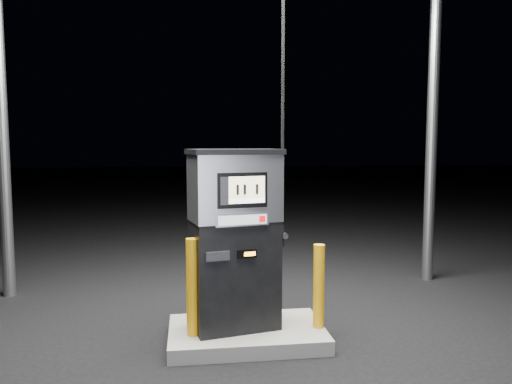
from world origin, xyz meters
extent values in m
plane|color=black|center=(0.00, 0.00, 0.00)|extent=(80.00, 80.00, 0.00)
cube|color=slate|center=(0.00, 0.00, 0.07)|extent=(1.60, 1.00, 0.15)
cylinder|color=gray|center=(-3.00, 2.00, 2.25)|extent=(0.16, 0.16, 4.50)
cylinder|color=gray|center=(3.00, 2.00, 2.25)|extent=(0.16, 0.16, 4.50)
cube|color=black|center=(-0.12, 0.02, 0.71)|extent=(0.94, 0.66, 1.12)
cube|color=silver|center=(-0.12, 0.02, 1.61)|extent=(0.96, 0.68, 0.67)
cube|color=black|center=(-0.12, 0.02, 1.97)|extent=(1.00, 0.72, 0.05)
cube|color=black|center=(-0.07, -0.24, 1.60)|extent=(0.50, 0.13, 0.34)
cube|color=beige|center=(-0.02, -0.24, 1.63)|extent=(0.36, 0.08, 0.22)
cube|color=white|center=(-0.02, -0.24, 1.50)|extent=(0.36, 0.08, 0.04)
cube|color=silver|center=(-0.07, -0.24, 1.32)|extent=(0.53, 0.14, 0.13)
cube|color=#B0B4B9|center=(-0.06, -0.25, 1.32)|extent=(0.48, 0.11, 0.09)
cube|color=red|center=(0.13, -0.21, 1.32)|extent=(0.06, 0.02, 0.06)
cube|color=black|center=(-0.02, -0.23, 0.98)|extent=(0.20, 0.06, 0.08)
cube|color=orange|center=(0.01, -0.23, 0.98)|extent=(0.11, 0.03, 0.04)
cube|color=black|center=(-0.31, -0.29, 0.98)|extent=(0.23, 0.07, 0.09)
cube|color=black|center=(0.34, 0.11, 1.09)|extent=(0.12, 0.18, 0.22)
cylinder|color=gray|center=(0.39, 0.13, 1.09)|extent=(0.10, 0.21, 0.06)
cylinder|color=black|center=(0.38, 0.08, 2.59)|extent=(0.04, 0.04, 2.78)
cylinder|color=orange|center=(-0.55, -0.13, 0.64)|extent=(0.16, 0.16, 0.97)
cylinder|color=orange|center=(0.74, -0.10, 0.59)|extent=(0.15, 0.15, 0.87)
camera|label=1|loc=(-0.59, -4.99, 2.05)|focal=35.00mm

